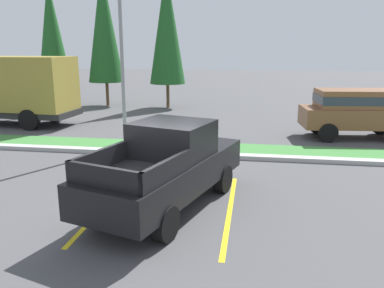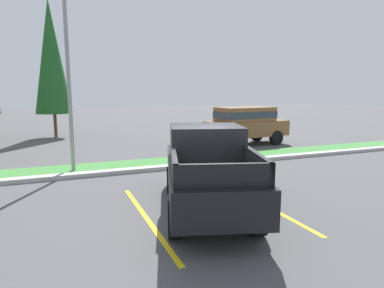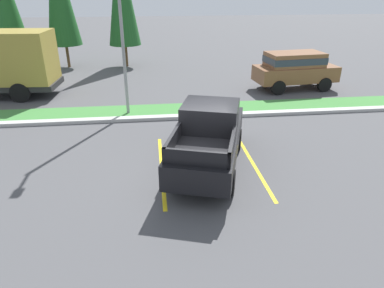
{
  "view_description": "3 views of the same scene",
  "coord_description": "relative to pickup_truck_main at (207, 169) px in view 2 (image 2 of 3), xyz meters",
  "views": [
    {
      "loc": [
        2.52,
        -8.51,
        3.87
      ],
      "look_at": [
        1.03,
        0.94,
        1.49
      ],
      "focal_mm": 36.72,
      "sensor_mm": 36.0,
      "label": 1
    },
    {
      "loc": [
        -2.86,
        -6.9,
        2.93
      ],
      "look_at": [
        0.73,
        1.94,
        1.44
      ],
      "focal_mm": 31.11,
      "sensor_mm": 36.0,
      "label": 2
    },
    {
      "loc": [
        -1.24,
        -9.73,
        5.56
      ],
      "look_at": [
        -0.1,
        -0.08,
        1.05
      ],
      "focal_mm": 32.41,
      "sensor_mm": 36.0,
      "label": 3
    }
  ],
  "objects": [
    {
      "name": "street_light",
      "position": [
        -2.92,
        5.33,
        3.19
      ],
      "size": [
        0.24,
        1.49,
        7.35
      ],
      "color": "gray",
      "rests_on": "ground"
    },
    {
      "name": "parking_line_near",
      "position": [
        -1.57,
        -0.05,
        -1.04
      ],
      "size": [
        0.12,
        4.8,
        0.01
      ],
      "primitive_type": "cube",
      "color": "yellow",
      "rests_on": "ground"
    },
    {
      "name": "pickup_truck_main",
      "position": [
        0.0,
        0.0,
        0.0
      ],
      "size": [
        3.37,
        5.54,
        2.1
      ],
      "color": "black",
      "rests_on": "ground"
    },
    {
      "name": "curb_strip",
      "position": [
        -0.52,
        4.58,
        -0.97
      ],
      "size": [
        56.0,
        0.4,
        0.15
      ],
      "primitive_type": "cube",
      "color": "#B2B2AD",
      "rests_on": "ground"
    },
    {
      "name": "cypress_tree_center",
      "position": [
        -3.51,
        15.96,
        4.07
      ],
      "size": [
        2.25,
        2.25,
        8.67
      ],
      "color": "brown",
      "rests_on": "ground"
    },
    {
      "name": "grass_median",
      "position": [
        -0.52,
        5.68,
        -1.01
      ],
      "size": [
        56.0,
        1.8,
        0.06
      ],
      "primitive_type": "cube",
      "color": "#42843D",
      "rests_on": "ground"
    },
    {
      "name": "parking_line_far",
      "position": [
        1.53,
        -0.05,
        -1.04
      ],
      "size": [
        0.12,
        4.8,
        0.01
      ],
      "primitive_type": "cube",
      "color": "yellow",
      "rests_on": "ground"
    },
    {
      "name": "suv_distant",
      "position": [
        6.34,
        8.6,
        0.2
      ],
      "size": [
        4.77,
        2.32,
        2.1
      ],
      "color": "black",
      "rests_on": "ground"
    },
    {
      "name": "ground_plane",
      "position": [
        -0.52,
        -0.42,
        -1.04
      ],
      "size": [
        120.0,
        120.0,
        0.0
      ],
      "primitive_type": "plane",
      "color": "#4C4C4F"
    }
  ]
}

